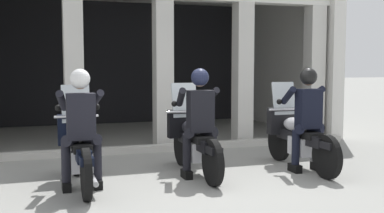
{
  "coord_description": "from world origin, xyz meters",
  "views": [
    {
      "loc": [
        -2.28,
        -6.3,
        1.64
      ],
      "look_at": [
        0.0,
        0.49,
        1.01
      ],
      "focal_mm": 44.66,
      "sensor_mm": 36.0,
      "label": 1
    }
  ],
  "objects_px": {
    "police_officer_right": "(307,111)",
    "police_officer_left": "(81,119)",
    "motorcycle_left": "(79,148)",
    "motorcycle_right": "(297,136)",
    "police_officer_center": "(200,113)",
    "motorcycle_center": "(193,140)"
  },
  "relations": [
    {
      "from": "police_officer_right",
      "to": "police_officer_left",
      "type": "bearing_deg",
      "value": -176.31
    },
    {
      "from": "motorcycle_left",
      "to": "police_officer_right",
      "type": "bearing_deg",
      "value": -2.14
    },
    {
      "from": "motorcycle_right",
      "to": "police_officer_right",
      "type": "xyz_separation_m",
      "value": [
        -0.0,
        -0.28,
        0.44
      ]
    },
    {
      "from": "police_officer_left",
      "to": "police_officer_center",
      "type": "xyz_separation_m",
      "value": [
        1.69,
        0.15,
        0.0
      ]
    },
    {
      "from": "motorcycle_center",
      "to": "police_officer_left",
      "type": "bearing_deg",
      "value": -166.13
    },
    {
      "from": "motorcycle_left",
      "to": "police_officer_left",
      "type": "relative_size",
      "value": 1.29
    },
    {
      "from": "motorcycle_center",
      "to": "motorcycle_right",
      "type": "xyz_separation_m",
      "value": [
        1.69,
        -0.15,
        0.0
      ]
    },
    {
      "from": "police_officer_center",
      "to": "motorcycle_center",
      "type": "bearing_deg",
      "value": 89.1
    },
    {
      "from": "motorcycle_left",
      "to": "police_officer_center",
      "type": "height_order",
      "value": "police_officer_center"
    },
    {
      "from": "police_officer_left",
      "to": "police_officer_center",
      "type": "relative_size",
      "value": 1.0
    },
    {
      "from": "police_officer_left",
      "to": "motorcycle_center",
      "type": "xyz_separation_m",
      "value": [
        1.69,
        0.44,
        -0.44
      ]
    },
    {
      "from": "police_officer_left",
      "to": "motorcycle_right",
      "type": "distance_m",
      "value": 3.43
    },
    {
      "from": "motorcycle_left",
      "to": "motorcycle_center",
      "type": "height_order",
      "value": "same"
    },
    {
      "from": "motorcycle_right",
      "to": "police_officer_right",
      "type": "height_order",
      "value": "police_officer_right"
    },
    {
      "from": "motorcycle_center",
      "to": "motorcycle_right",
      "type": "bearing_deg",
      "value": -5.55
    },
    {
      "from": "motorcycle_left",
      "to": "motorcycle_center",
      "type": "xyz_separation_m",
      "value": [
        1.69,
        0.15,
        0.0
      ]
    },
    {
      "from": "motorcycle_left",
      "to": "police_officer_left",
      "type": "height_order",
      "value": "police_officer_left"
    },
    {
      "from": "motorcycle_left",
      "to": "motorcycle_right",
      "type": "bearing_deg",
      "value": 2.65
    },
    {
      "from": "police_officer_right",
      "to": "motorcycle_center",
      "type": "bearing_deg",
      "value": 169.3
    },
    {
      "from": "motorcycle_center",
      "to": "motorcycle_right",
      "type": "height_order",
      "value": "same"
    },
    {
      "from": "police_officer_center",
      "to": "motorcycle_right",
      "type": "height_order",
      "value": "police_officer_center"
    },
    {
      "from": "motorcycle_center",
      "to": "motorcycle_left",
      "type": "bearing_deg",
      "value": -175.42
    }
  ]
}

